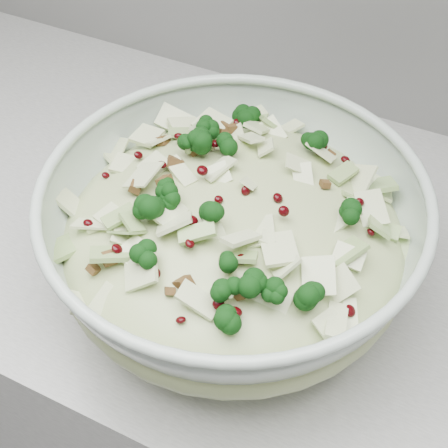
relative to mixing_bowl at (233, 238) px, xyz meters
name	(u,v)px	position (x,y,z in m)	size (l,w,h in m)	color
mixing_bowl	(233,238)	(0.00, 0.00, 0.00)	(0.40, 0.40, 0.15)	#B0C2B5
salad	(233,222)	(0.00, 0.00, 0.02)	(0.41, 0.41, 0.15)	#BFCE8D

